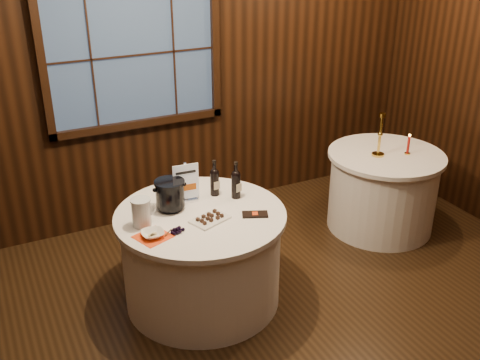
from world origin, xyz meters
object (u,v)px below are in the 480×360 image
side_table (382,190)px  brass_candlestick (379,141)px  ice_bucket (170,195)px  cracker_bowl (153,234)px  main_table (202,257)px  port_bottle_right (236,182)px  chocolate_plate (210,218)px  grape_bunch (177,231)px  port_bottle_left (215,180)px  sign_stand (186,188)px  red_candle (408,146)px  glass_pitcher (142,212)px  chocolate_box (255,214)px

side_table → brass_candlestick: size_ratio=2.66×
ice_bucket → brass_candlestick: size_ratio=0.57×
cracker_bowl → main_table: bearing=22.0°
port_bottle_right → chocolate_plate: 0.43m
ice_bucket → grape_bunch: (-0.08, -0.35, -0.10)m
port_bottle_left → port_bottle_right: port_bottle_right is taller
ice_bucket → side_table: bearing=3.8°
side_table → chocolate_plate: (-1.98, -0.43, 0.40)m
sign_stand → grape_bunch: 0.49m
ice_bucket → chocolate_plate: (0.19, -0.29, -0.11)m
main_table → brass_candlestick: size_ratio=3.16×
main_table → brass_candlestick: brass_candlestick is taller
sign_stand → cracker_bowl: sign_stand is taller
chocolate_plate → grape_bunch: 0.28m
cracker_bowl → red_candle: 2.61m
side_table → port_bottle_left: bearing=-177.7°
sign_stand → port_bottle_left: (0.24, 0.01, 0.02)m
glass_pitcher → sign_stand: bearing=16.2°
port_bottle_right → cracker_bowl: port_bottle_right is taller
chocolate_plate → chocolate_box: bearing=-13.3°
ice_bucket → chocolate_box: (0.52, -0.37, -0.12)m
side_table → ice_bucket: ice_bucket is taller
main_table → chocolate_box: (0.35, -0.21, 0.39)m
port_bottle_right → grape_bunch: size_ratio=1.81×
sign_stand → chocolate_plate: 0.37m
main_table → chocolate_plate: bearing=-81.8°
side_table → port_bottle_left: 1.85m
chocolate_box → glass_pitcher: 0.82m
ice_bucket → cracker_bowl: ice_bucket is taller
main_table → side_table: same height
port_bottle_right → grape_bunch: (-0.60, -0.31, -0.11)m
side_table → grape_bunch: bearing=-167.5°
chocolate_box → cracker_bowl: 0.77m
ice_bucket → red_candle: (2.33, 0.05, -0.04)m
side_table → grape_bunch: grape_bunch is taller
port_bottle_right → chocolate_box: port_bottle_right is taller
port_bottle_left → port_bottle_right: size_ratio=0.98×
port_bottle_right → ice_bucket: bearing=160.1°
cracker_bowl → red_candle: red_candle is taller
chocolate_box → red_candle: bearing=36.2°
chocolate_plate → brass_candlestick: (1.87, 0.43, 0.13)m
port_bottle_left → glass_pitcher: bearing=-168.5°
side_table → ice_bucket: bearing=-176.2°
cracker_bowl → brass_candlestick: (2.32, 0.47, 0.12)m
ice_bucket → glass_pitcher: ice_bucket is taller
sign_stand → grape_bunch: bearing=-114.5°
brass_candlestick → chocolate_box: bearing=-161.8°
chocolate_plate → glass_pitcher: size_ratio=1.52×
glass_pitcher → main_table: bearing=-12.2°
chocolate_box → cracker_bowl: size_ratio=1.22×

